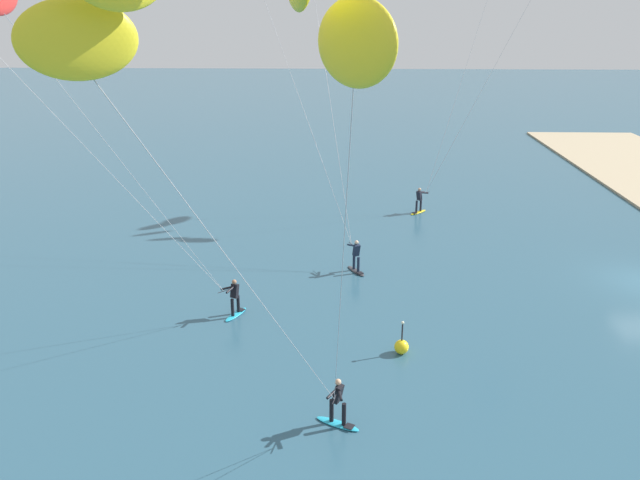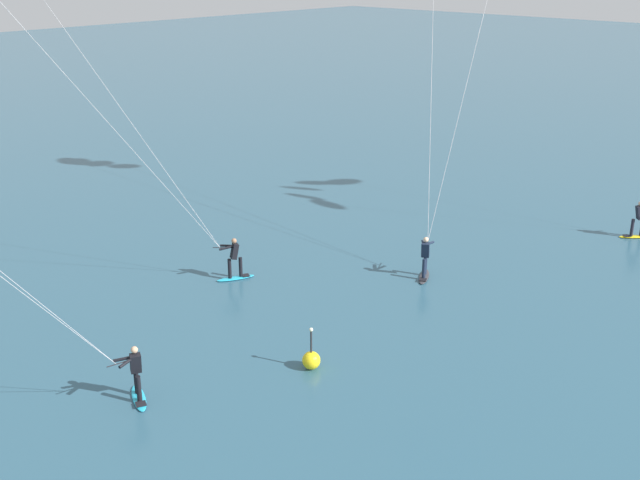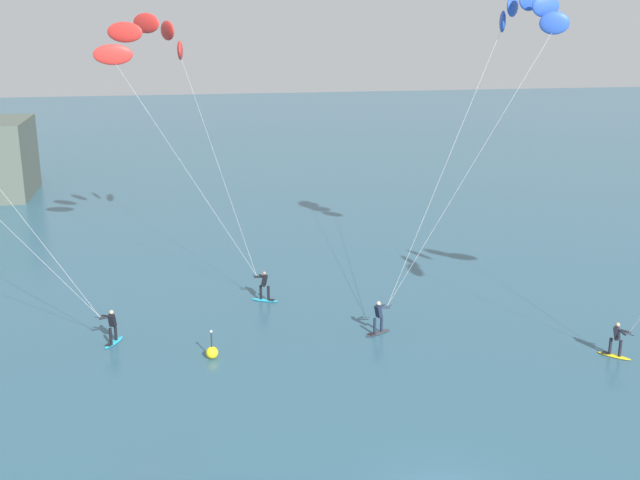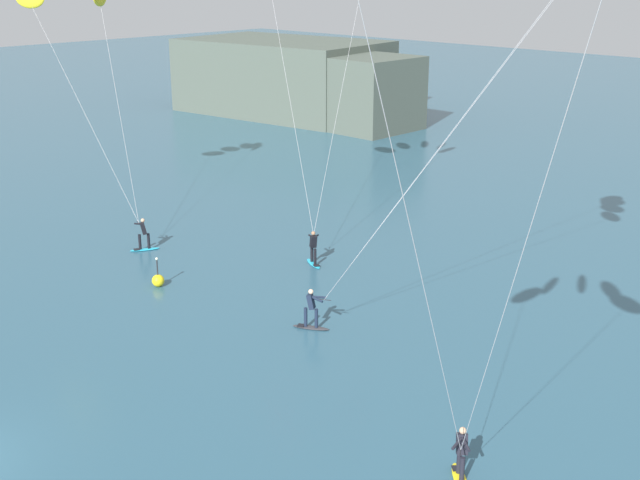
% 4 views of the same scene
% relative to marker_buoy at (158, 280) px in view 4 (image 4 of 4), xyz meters
% --- Properties ---
extents(marker_buoy, '(0.56, 0.56, 1.38)m').
position_rel_marker_buoy_xyz_m(marker_buoy, '(0.00, 0.00, 0.00)').
color(marker_buoy, yellow).
rests_on(marker_buoy, ground).
extents(distant_headland, '(25.46, 18.96, 6.90)m').
position_rel_marker_buoy_xyz_m(distant_headland, '(-27.72, 36.30, 2.76)').
color(distant_headland, '#4C564C').
rests_on(distant_headland, ground).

